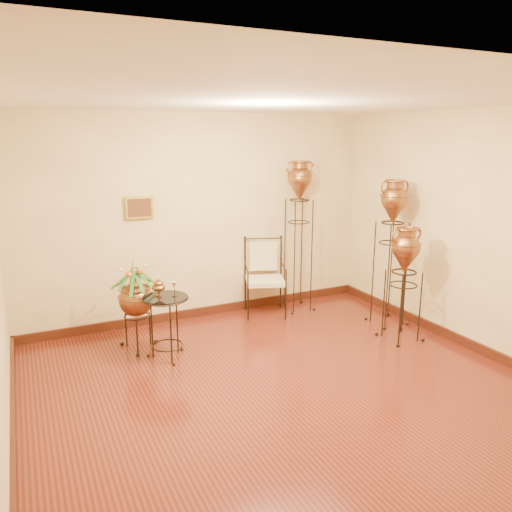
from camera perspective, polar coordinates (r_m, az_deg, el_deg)
name	(u,v)px	position (r m, az deg, el deg)	size (l,w,h in m)	color
ground	(290,394)	(5.15, 3.88, -15.43)	(5.00, 5.00, 0.00)	maroon
room_shell	(292,222)	(4.57, 4.12, 3.94)	(5.02, 5.02, 2.81)	beige
amphora_tall	(299,235)	(7.17, 4.88, 2.43)	(0.54, 0.54, 2.18)	black
amphora_mid	(391,252)	(6.85, 15.14, 0.46)	(0.53, 0.53, 1.97)	black
amphora_short	(403,283)	(6.41, 16.48, -3.03)	(0.53, 0.53, 1.45)	black
planter_urn	(136,296)	(6.05, -13.59, -4.42)	(0.74, 0.74, 1.19)	black
armchair	(265,278)	(7.05, 1.04, -2.50)	(0.76, 0.74, 1.08)	black
side_table	(167,326)	(5.82, -10.19, -7.91)	(0.65, 0.65, 0.93)	black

